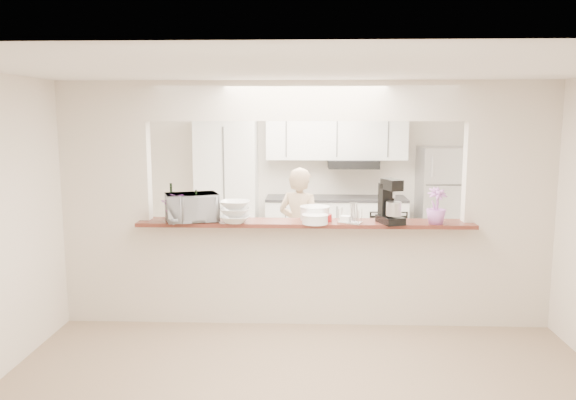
{
  "coord_description": "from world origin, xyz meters",
  "views": [
    {
      "loc": [
        0.03,
        -5.67,
        2.15
      ],
      "look_at": [
        -0.19,
        0.3,
        1.25
      ],
      "focal_mm": 35.0,
      "sensor_mm": 36.0,
      "label": 1
    }
  ],
  "objects_px": {
    "stand_mixer": "(390,203)",
    "person": "(300,230)",
    "toaster_oven": "(192,207)",
    "refrigerator": "(444,204)"
  },
  "relations": [
    {
      "from": "stand_mixer",
      "to": "person",
      "type": "distance_m",
      "value": 1.59
    },
    {
      "from": "stand_mixer",
      "to": "person",
      "type": "xyz_separation_m",
      "value": [
        -0.92,
        1.19,
        -0.52
      ]
    },
    {
      "from": "refrigerator",
      "to": "toaster_oven",
      "type": "height_order",
      "value": "refrigerator"
    },
    {
      "from": "refrigerator",
      "to": "person",
      "type": "relative_size",
      "value": 1.11
    },
    {
      "from": "refrigerator",
      "to": "stand_mixer",
      "type": "distance_m",
      "value": 3.07
    },
    {
      "from": "toaster_oven",
      "to": "stand_mixer",
      "type": "bearing_deg",
      "value": -21.16
    },
    {
      "from": "person",
      "to": "stand_mixer",
      "type": "bearing_deg",
      "value": 152.18
    },
    {
      "from": "refrigerator",
      "to": "stand_mixer",
      "type": "bearing_deg",
      "value": -113.39
    },
    {
      "from": "toaster_oven",
      "to": "stand_mixer",
      "type": "relative_size",
      "value": 1.15
    },
    {
      "from": "toaster_oven",
      "to": "person",
      "type": "height_order",
      "value": "person"
    }
  ]
}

